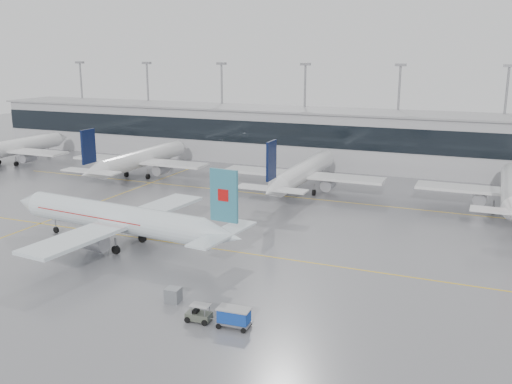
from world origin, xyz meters
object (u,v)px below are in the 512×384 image
at_px(air_canada_jet, 121,219).
at_px(baggage_tug, 199,315).
at_px(baggage_cart, 234,316).
at_px(gse_unit, 173,295).

distance_m(air_canada_jet, baggage_tug, 25.04).
relative_size(air_canada_jet, baggage_tug, 10.45).
distance_m(air_canada_jet, baggage_cart, 27.78).
relative_size(air_canada_jet, gse_unit, 25.32).
distance_m(baggage_cart, gse_unit, 8.54).
bearing_deg(baggage_cart, air_canada_jet, 143.93).
bearing_deg(air_canada_jet, baggage_cart, 152.72).
distance_m(air_canada_jet, gse_unit, 19.76).
distance_m(baggage_tug, baggage_cart, 3.64).
height_order(baggage_cart, gse_unit, baggage_cart).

